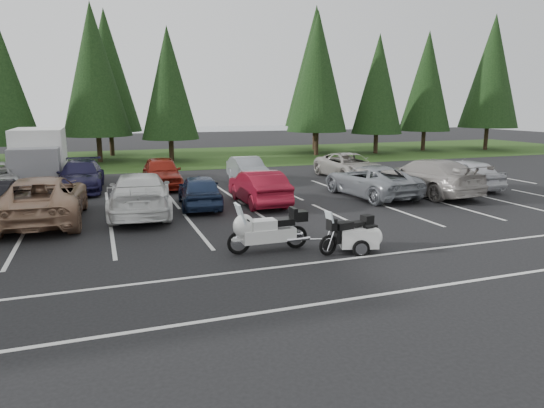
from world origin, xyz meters
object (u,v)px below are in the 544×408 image
Objects in this scene: car_near_2 at (42,199)px; car_near_3 at (140,194)px; car_near_6 at (371,181)px; car_far_2 at (162,172)px; touring_motorcycle at (268,226)px; car_near_8 at (464,173)px; car_far_3 at (248,170)px; car_near_7 at (427,177)px; car_near_5 at (259,187)px; car_near_4 at (200,191)px; adventure_motorcycle at (347,230)px; cargo_trailer at (358,240)px; car_far_4 at (349,166)px; car_far_1 at (81,176)px; box_truck at (39,158)px.

car_near_3 is at bearing -177.84° from car_near_2.
car_near_6 is 10.36m from car_far_2.
touring_motorcycle is at bearing 138.32° from car_near_2.
car_near_6 is 5.57m from car_near_8.
car_near_6 is 7.21m from car_far_3.
car_far_2 is 1.11× the size of car_far_3.
car_near_5 is at bearing -8.87° from car_near_7.
adventure_motorcycle is at bearing 115.62° from car_near_4.
car_far_2 is at bearing 124.00° from cargo_trailer.
car_near_3 is at bearing 6.31° from car_near_8.
car_near_3 is at bearing -3.14° from car_near_6.
car_near_6 is 5.52m from car_far_4.
adventure_motorcycle is (2.69, -7.52, -0.04)m from car_near_4.
car_far_1 is at bearing 108.74° from adventure_motorcycle.
car_far_3 is 1.92× the size of adventure_motorcycle.
car_far_2 is (1.56, 6.04, -0.04)m from car_near_3.
car_near_6 is at bearing 179.39° from car_near_5.
touring_motorcycle is at bearing 101.02° from car_near_4.
box_truck reaches higher than car_near_7.
car_near_8 reaches higher than cargo_trailer.
car_near_8 reaches higher than touring_motorcycle.
car_far_1 is 1.11× the size of car_far_2.
car_near_7 is 10.28m from cargo_trailer.
car_near_2 is at bearing -160.10° from car_far_4.
car_near_4 is 10.77m from car_far_4.
car_near_3 is 1.37× the size of car_far_3.
car_far_1 reaches higher than cargo_trailer.
car_near_3 is 8.85m from cargo_trailer.
car_near_6 is 2.80m from car_near_7.
car_near_2 is 13.57m from car_near_6.
car_far_4 is 14.24m from adventure_motorcycle.
car_near_4 is at bearing 99.58° from adventure_motorcycle.
car_far_1 is (1.11, 6.43, -0.10)m from car_near_2.
car_near_3 is 2.48m from car_near_4.
car_near_6 reaches higher than car_far_4.
car_near_2 reaches higher than car_far_1.
car_far_4 is at bearing -113.61° from car_near_6.
car_far_1 is 15.46m from cargo_trailer.
box_truck is 1.09× the size of car_far_4.
car_far_4 is (1.76, 5.23, -0.01)m from car_near_6.
touring_motorcycle is (5.25, -12.53, 0.01)m from car_far_1.
car_near_3 reaches higher than touring_motorcycle.
car_near_3 is 1.11× the size of car_far_1.
car_far_1 is at bearing 137.29° from cargo_trailer.
box_truck reaches higher than adventure_motorcycle.
car_near_2 is 1.16× the size of car_far_4.
adventure_motorcycle is (9.34, -15.41, -0.81)m from box_truck.
car_near_5 is 6.77m from touring_motorcycle.
car_near_8 is (19.13, 0.64, -0.07)m from car_near_2.
car_near_7 reaches higher than adventure_motorcycle.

